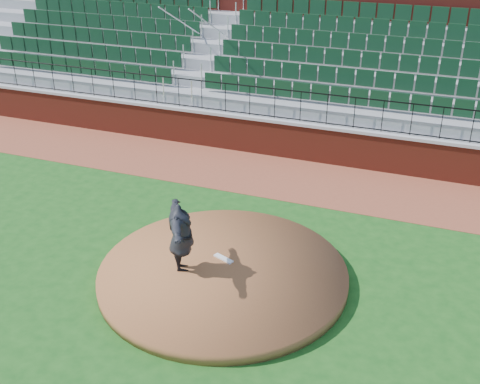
% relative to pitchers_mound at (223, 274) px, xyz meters
% --- Properties ---
extents(ground, '(90.00, 90.00, 0.00)m').
position_rel_pitchers_mound_xyz_m(ground, '(-0.29, 0.36, -0.12)').
color(ground, '#184D16').
rests_on(ground, ground).
extents(warning_track, '(34.00, 3.20, 0.01)m').
position_rel_pitchers_mound_xyz_m(warning_track, '(-0.29, 5.76, -0.12)').
color(warning_track, brown).
rests_on(warning_track, ground).
extents(field_wall, '(34.00, 0.35, 1.20)m').
position_rel_pitchers_mound_xyz_m(field_wall, '(-0.29, 7.36, 0.47)').
color(field_wall, maroon).
rests_on(field_wall, ground).
extents(wall_cap, '(34.00, 0.45, 0.10)m').
position_rel_pitchers_mound_xyz_m(wall_cap, '(-0.29, 7.36, 1.12)').
color(wall_cap, '#B7B7B7').
rests_on(wall_cap, field_wall).
extents(wall_railing, '(34.00, 0.05, 1.00)m').
position_rel_pitchers_mound_xyz_m(wall_railing, '(-0.29, 7.36, 1.67)').
color(wall_railing, black).
rests_on(wall_railing, wall_cap).
extents(seating_stands, '(34.00, 5.10, 4.60)m').
position_rel_pitchers_mound_xyz_m(seating_stands, '(-0.29, 10.08, 2.18)').
color(seating_stands, gray).
rests_on(seating_stands, ground).
extents(concourse_wall, '(34.00, 0.50, 5.50)m').
position_rel_pitchers_mound_xyz_m(concourse_wall, '(-0.29, 12.88, 2.62)').
color(concourse_wall, maroon).
rests_on(concourse_wall, ground).
extents(pitchers_mound, '(5.69, 5.69, 0.25)m').
position_rel_pitchers_mound_xyz_m(pitchers_mound, '(0.00, 0.00, 0.00)').
color(pitchers_mound, brown).
rests_on(pitchers_mound, ground).
extents(pitching_rubber, '(0.54, 0.32, 0.04)m').
position_rel_pitchers_mound_xyz_m(pitching_rubber, '(-0.15, 0.40, 0.14)').
color(pitching_rubber, white).
rests_on(pitching_rubber, pitchers_mound).
extents(pitcher, '(1.46, 2.06, 1.66)m').
position_rel_pitchers_mound_xyz_m(pitcher, '(-0.87, -0.30, 0.96)').
color(pitcher, black).
rests_on(pitcher, pitchers_mound).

